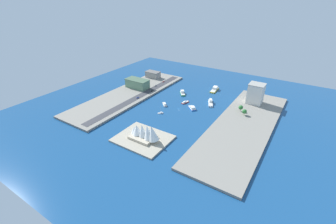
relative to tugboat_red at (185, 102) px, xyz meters
name	(u,v)px	position (x,y,z in m)	size (l,w,h in m)	color
ground_plane	(179,109)	(-1.96, 23.14, -1.16)	(440.00, 440.00, 0.00)	navy
quay_west	(243,126)	(-99.17, 23.14, 0.27)	(70.00, 240.00, 2.85)	gray
quay_east	(130,94)	(95.26, 23.14, 0.27)	(70.00, 240.00, 2.85)	gray
peninsula_point	(143,139)	(-7.07, 116.28, -0.16)	(63.01, 51.30, 2.00)	#A89E89
road_strip	(140,96)	(73.60, 23.14, 1.77)	(12.84, 228.00, 0.15)	#38383D
tugboat_red	(185,102)	(0.00, 0.00, 0.00)	(7.56, 14.98, 3.17)	red
ferry_green_doubledeck	(182,93)	(21.22, -28.60, 0.97)	(16.43, 18.61, 5.90)	#2D8C4C
sailboat_small_white	(161,113)	(12.52, 50.40, -0.24)	(7.16, 7.68, 12.80)	white
yacht_sleek_gray	(165,104)	(22.76, 24.40, 0.25)	(13.61, 13.98, 4.20)	#999EA3
ferry_white_commuter	(211,103)	(-35.19, -18.68, 0.92)	(15.74, 25.41, 6.42)	silver
ferry_yellow_fast	(215,89)	(-18.92, -73.88, 1.22)	(10.67, 28.30, 6.51)	yellow
catamaran_blue	(192,108)	(-19.11, 12.51, 0.55)	(17.20, 16.46, 4.55)	blue
carpark_squat_concrete	(153,74)	(110.41, -64.48, 7.79)	(28.47, 16.74, 12.14)	gray
hotel_broad_white	(256,93)	(-92.79, -54.07, 17.26)	(22.98, 21.28, 31.08)	silver
terminal_long_green	(137,83)	(100.90, -4.75, 9.49)	(42.42, 21.17, 15.53)	slate
sedan_silver	(156,86)	(77.65, -28.03, 2.58)	(1.82, 5.11, 1.50)	black
hatchback_blue	(138,98)	(71.09, 31.32, 2.65)	(2.02, 4.81, 1.67)	black
pickup_red	(164,82)	(77.67, -54.01, 2.56)	(2.05, 5.18, 1.44)	black
suv_black	(152,91)	(68.53, -5.56, 2.61)	(2.06, 4.72, 1.58)	black
traffic_light_waterfront	(152,90)	(66.24, -1.13, 6.03)	(0.36, 0.36, 6.50)	black
opera_landmark	(144,132)	(-9.95, 116.28, 9.77)	(40.47, 22.07, 22.16)	#BCAD93
park_tree_cluster	(243,109)	(-87.50, -9.78, 7.40)	(14.36, 15.31, 9.03)	brown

